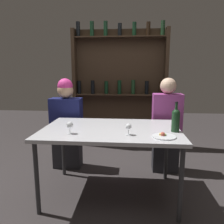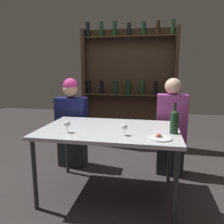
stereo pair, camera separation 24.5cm
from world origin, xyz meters
name	(u,v)px [view 2 (the right image)]	position (x,y,z in m)	size (l,w,h in m)	color
ground_plane	(110,193)	(0.00, 0.00, 0.00)	(10.00, 10.00, 0.00)	#332D2D
dining_table	(110,133)	(0.00, 0.00, 0.71)	(1.46, 0.94, 0.77)	silver
wine_rack_wall	(129,84)	(0.00, 1.75, 1.13)	(1.69, 0.21, 2.22)	#38281C
wine_bottle	(174,121)	(0.66, -0.08, 0.90)	(0.08, 0.08, 0.30)	#19381E
wine_glass_0	(124,127)	(0.19, -0.23, 0.84)	(0.06, 0.06, 0.11)	silver
wine_glass_1	(67,124)	(-0.38, -0.24, 0.85)	(0.07, 0.07, 0.12)	silver
food_plate_0	(160,138)	(0.52, -0.28, 0.78)	(0.22, 0.22, 0.05)	silver
seated_person_left	(72,124)	(-0.69, 0.67, 0.62)	(0.43, 0.22, 1.27)	#26262B
seated_person_right	(171,129)	(0.70, 0.67, 0.61)	(0.38, 0.22, 1.28)	#26262B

